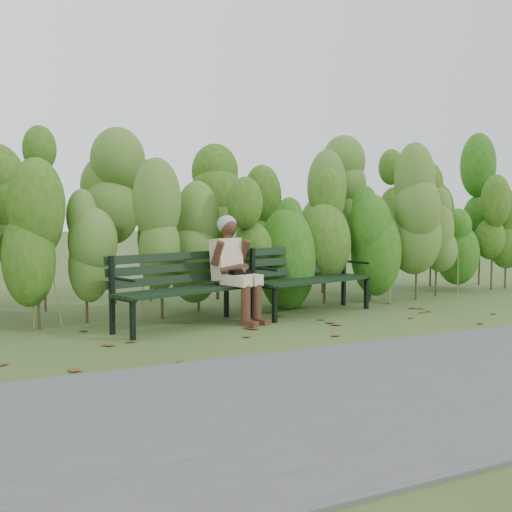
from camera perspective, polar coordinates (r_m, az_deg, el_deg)
name	(u,v)px	position (r m, az deg, el deg)	size (l,w,h in m)	color
ground	(271,331)	(6.21, 1.42, -7.12)	(80.00, 80.00, 0.00)	#3C4B22
footpath	(415,384)	(4.42, 14.91, -11.73)	(60.00, 2.50, 0.01)	#474749
hedge_band	(205,210)	(7.80, -4.88, 4.41)	(11.04, 1.67, 2.42)	#47381E
leaf_litter	(270,330)	(6.22, 1.37, -7.07)	(5.59, 2.27, 0.01)	brown
bench_left	(179,283)	(6.44, -7.30, -2.59)	(1.65, 0.97, 0.79)	black
bench_right	(307,274)	(7.33, 4.91, -1.68)	(1.70, 0.89, 0.81)	black
seated_woman	(234,262)	(6.69, -2.13, -0.58)	(0.53, 0.75, 1.19)	beige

